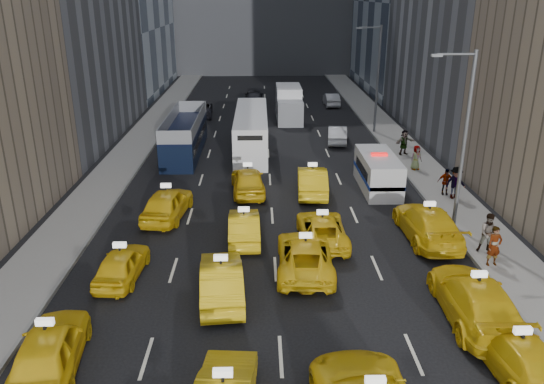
{
  "coord_description": "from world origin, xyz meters",
  "views": [
    {
      "loc": [
        -0.64,
        -12.7,
        11.44
      ],
      "look_at": [
        -0.05,
        12.34,
        2.0
      ],
      "focal_mm": 35.0,
      "sensor_mm": 36.0,
      "label": 1
    }
  ],
  "objects_px": {
    "city_bus": "(251,131)",
    "pedestrian_0": "(494,246)",
    "nypd_van": "(378,173)",
    "double_decker": "(185,134)",
    "box_truck": "(289,104)"
  },
  "relations": [
    {
      "from": "city_bus",
      "to": "pedestrian_0",
      "type": "bearing_deg",
      "value": -62.73
    },
    {
      "from": "nypd_van",
      "to": "city_bus",
      "type": "distance_m",
      "value": 11.97
    },
    {
      "from": "nypd_van",
      "to": "pedestrian_0",
      "type": "bearing_deg",
      "value": -74.94
    },
    {
      "from": "double_decker",
      "to": "pedestrian_0",
      "type": "height_order",
      "value": "double_decker"
    },
    {
      "from": "nypd_van",
      "to": "double_decker",
      "type": "bearing_deg",
      "value": 146.82
    },
    {
      "from": "double_decker",
      "to": "pedestrian_0",
      "type": "bearing_deg",
      "value": -47.85
    },
    {
      "from": "nypd_van",
      "to": "pedestrian_0",
      "type": "distance_m",
      "value": 10.64
    },
    {
      "from": "pedestrian_0",
      "to": "city_bus",
      "type": "bearing_deg",
      "value": 109.53
    },
    {
      "from": "city_bus",
      "to": "pedestrian_0",
      "type": "xyz_separation_m",
      "value": [
        10.86,
        -19.2,
        -0.4
      ]
    },
    {
      "from": "box_truck",
      "to": "pedestrian_0",
      "type": "xyz_separation_m",
      "value": [
        7.41,
        -29.53,
        -0.44
      ]
    },
    {
      "from": "nypd_van",
      "to": "pedestrian_0",
      "type": "relative_size",
      "value": 2.94
    },
    {
      "from": "nypd_van",
      "to": "double_decker",
      "type": "relative_size",
      "value": 0.53
    },
    {
      "from": "city_bus",
      "to": "nypd_van",
      "type": "bearing_deg",
      "value": -50.79
    },
    {
      "from": "double_decker",
      "to": "city_bus",
      "type": "bearing_deg",
      "value": 11.01
    },
    {
      "from": "double_decker",
      "to": "city_bus",
      "type": "height_order",
      "value": "double_decker"
    }
  ]
}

